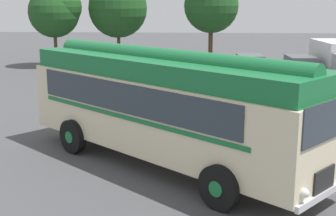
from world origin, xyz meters
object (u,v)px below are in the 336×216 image
(vintage_bus, at_px, (165,103))
(car_near_left, at_px, (155,69))
(car_mid_right, at_px, (250,68))
(car_far_right, at_px, (300,70))
(car_mid_left, at_px, (198,69))

(vintage_bus, height_order, car_near_left, vintage_bus)
(car_near_left, relative_size, car_mid_right, 1.01)
(vintage_bus, bearing_deg, car_far_right, 63.96)
(car_mid_left, bearing_deg, vintage_bus, -93.90)
(car_near_left, distance_m, car_mid_left, 2.57)
(car_mid_left, bearing_deg, car_near_left, -177.91)
(vintage_bus, bearing_deg, car_near_left, 96.32)
(vintage_bus, bearing_deg, car_mid_left, 86.10)
(car_mid_left, height_order, car_mid_right, same)
(vintage_bus, height_order, car_mid_left, vintage_bus)
(vintage_bus, xyz_separation_m, car_far_right, (7.00, 14.32, -1.05))
(car_mid_left, relative_size, car_mid_right, 1.04)
(car_near_left, relative_size, car_far_right, 1.00)
(car_near_left, height_order, car_mid_right, same)
(vintage_bus, bearing_deg, car_mid_right, 74.51)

